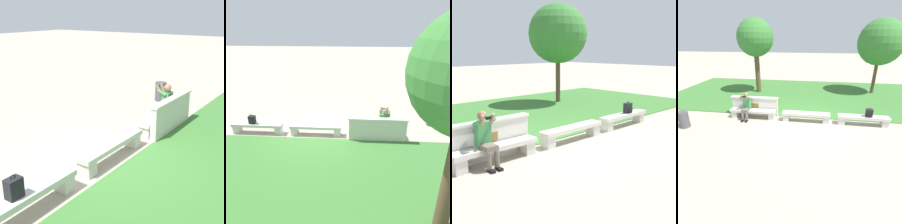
# 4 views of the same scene
# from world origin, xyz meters

# --- Properties ---
(ground_plane) EXTENTS (80.00, 80.00, 0.00)m
(ground_plane) POSITION_xyz_m (0.00, 0.00, 0.00)
(ground_plane) COLOR #A89E8C
(bench_main) EXTENTS (2.27, 0.40, 0.45)m
(bench_main) POSITION_xyz_m (-2.64, 0.00, 0.31)
(bench_main) COLOR beige
(bench_main) RESTS_ON ground
(bench_near) EXTENTS (2.27, 0.40, 0.45)m
(bench_near) POSITION_xyz_m (0.00, 0.00, 0.31)
(bench_near) COLOR beige
(bench_near) RESTS_ON ground
(bench_mid) EXTENTS (2.27, 0.40, 0.45)m
(bench_mid) POSITION_xyz_m (2.64, 0.00, 0.31)
(bench_mid) COLOR beige
(bench_mid) RESTS_ON ground
(backrest_wall_with_plaque) EXTENTS (2.42, 0.24, 1.01)m
(backrest_wall_with_plaque) POSITION_xyz_m (-2.64, 0.34, 0.52)
(backrest_wall_with_plaque) COLOR beige
(backrest_wall_with_plaque) RESTS_ON ground
(person_photographer) EXTENTS (0.48, 0.73, 1.32)m
(person_photographer) POSITION_xyz_m (-2.94, -0.08, 0.74)
(person_photographer) COLOR black
(person_photographer) RESTS_ON ground
(backpack) EXTENTS (0.28, 0.24, 0.43)m
(backpack) POSITION_xyz_m (2.85, -0.02, 0.63)
(backpack) COLOR black
(backpack) RESTS_ON bench_mid
(trash_bin) EXTENTS (0.44, 0.44, 0.75)m
(trash_bin) POSITION_xyz_m (-5.41, -1.38, 0.38)
(trash_bin) COLOR #4C4C51
(trash_bin) RESTS_ON ground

